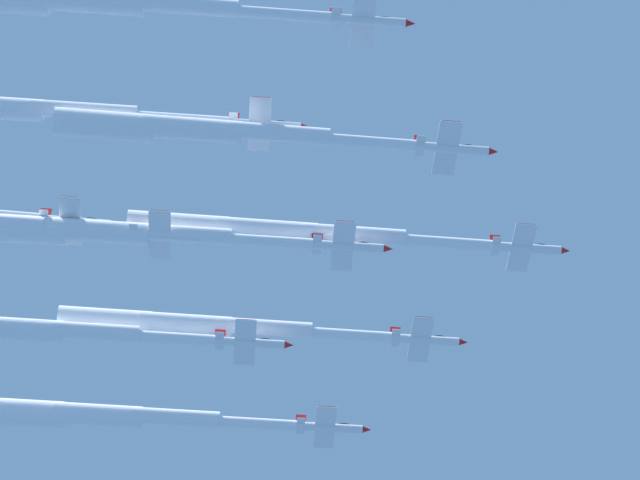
# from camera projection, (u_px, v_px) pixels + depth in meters

# --- Properties ---
(jet_lead) EXTENTS (56.08, 10.76, 4.47)m
(jet_lead) POSITION_uv_depth(u_px,v_px,m) (267.00, 231.00, 197.37)
(jet_lead) COLOR silver
(jet_port_inner) EXTENTS (53.31, 10.37, 4.40)m
(jet_port_inner) POSITION_uv_depth(u_px,v_px,m) (187.00, 325.00, 203.14)
(jet_port_inner) COLOR silver
(jet_starboard_inner) EXTENTS (53.40, 10.80, 4.42)m
(jet_starboard_inner) POSITION_uv_depth(u_px,v_px,m) (194.00, 130.00, 187.64)
(jet_starboard_inner) COLOR silver
(jet_port_mid) EXTENTS (52.24, 10.05, 4.41)m
(jet_port_mid) POSITION_uv_depth(u_px,v_px,m) (104.00, 232.00, 193.88)
(jet_port_mid) COLOR silver
(jet_starboard_mid) EXTENTS (52.91, 10.07, 4.39)m
(jet_starboard_mid) POSITION_uv_depth(u_px,v_px,m) (99.00, 415.00, 208.67)
(jet_starboard_mid) COLOR silver
(jet_port_outer) EXTENTS (55.94, 10.61, 4.40)m
(jet_port_outer) POSITION_uv_depth(u_px,v_px,m) (90.00, 2.00, 184.06)
(jet_port_outer) COLOR silver
(jet_starboard_outer) EXTENTS (50.14, 9.92, 4.41)m
(jet_starboard_outer) POSITION_uv_depth(u_px,v_px,m) (22.00, 330.00, 198.91)
(jet_starboard_outer) COLOR silver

